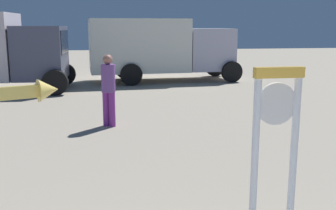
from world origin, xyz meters
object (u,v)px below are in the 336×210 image
arrow_sign (0,127)px  box_truck_far (159,47)px  person_distant (108,87)px  standing_clock (275,147)px

arrow_sign → box_truck_far: size_ratio=0.31×
person_distant → box_truck_far: size_ratio=0.27×
arrow_sign → person_distant: arrow_sign is taller
standing_clock → arrow_sign: (-2.70, 0.79, 0.11)m
standing_clock → arrow_sign: 2.81m
standing_clock → person_distant: standing_clock is taller
standing_clock → arrow_sign: size_ratio=0.99×
box_truck_far → standing_clock: bearing=-92.9°
person_distant → standing_clock: bearing=-75.7°
person_distant → box_truck_far: bearing=74.1°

